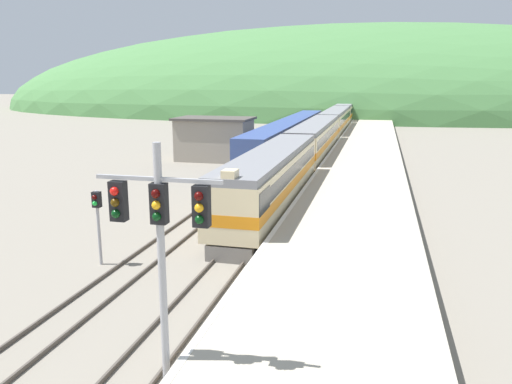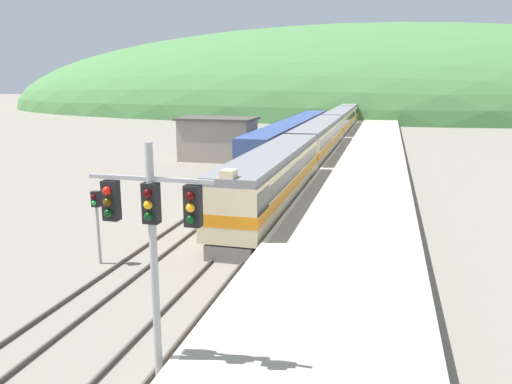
% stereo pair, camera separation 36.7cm
% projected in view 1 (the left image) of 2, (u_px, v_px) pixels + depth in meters
% --- Properties ---
extents(track_main, '(1.52, 180.00, 0.16)m').
position_uv_depth(track_main, '(334.00, 136.00, 73.92)').
color(track_main, '#4C443D').
rests_on(track_main, ground).
extents(track_siding, '(1.51, 180.00, 0.16)m').
position_uv_depth(track_siding, '(308.00, 136.00, 74.85)').
color(track_siding, '#4C443D').
rests_on(track_siding, ground).
extents(platform, '(7.00, 140.00, 1.14)m').
position_uv_depth(platform, '(365.00, 153.00, 53.68)').
color(platform, '#B2A893').
rests_on(platform, ground).
extents(distant_hills, '(208.35, 93.76, 45.00)m').
position_uv_depth(distant_hills, '(356.00, 111.00, 136.39)').
color(distant_hills, '#477A42').
rests_on(distant_hills, ground).
extents(station_shed, '(7.94, 5.04, 4.47)m').
position_uv_depth(station_shed, '(214.00, 139.00, 52.22)').
color(station_shed, gray).
rests_on(station_shed, ground).
extents(express_train_lead_car, '(2.95, 19.39, 4.32)m').
position_uv_depth(express_train_lead_car, '(272.00, 179.00, 31.48)').
color(express_train_lead_car, black).
rests_on(express_train_lead_car, ground).
extents(carriage_second, '(2.94, 22.70, 3.96)m').
position_uv_depth(carriage_second, '(316.00, 139.00, 52.46)').
color(carriage_second, black).
rests_on(carriage_second, ground).
extents(carriage_third, '(2.94, 22.70, 3.96)m').
position_uv_depth(carriage_third, '(335.00, 122.00, 74.79)').
color(carriage_third, black).
rests_on(carriage_third, ground).
extents(carriage_fourth, '(2.94, 22.70, 3.96)m').
position_uv_depth(carriage_fourth, '(346.00, 112.00, 97.12)').
color(carriage_fourth, black).
rests_on(carriage_fourth, ground).
extents(siding_train, '(2.90, 40.12, 3.57)m').
position_uv_depth(siding_train, '(290.00, 135.00, 59.87)').
color(siding_train, black).
rests_on(siding_train, ground).
extents(signal_mast_main, '(3.30, 0.42, 6.84)m').
position_uv_depth(signal_mast_main, '(160.00, 230.00, 12.34)').
color(signal_mast_main, '#9E9EA3').
rests_on(signal_mast_main, ground).
extents(signal_post_siding, '(0.36, 0.42, 3.47)m').
position_uv_depth(signal_post_siding, '(97.00, 212.00, 22.38)').
color(signal_post_siding, '#9E9EA3').
rests_on(signal_post_siding, ground).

